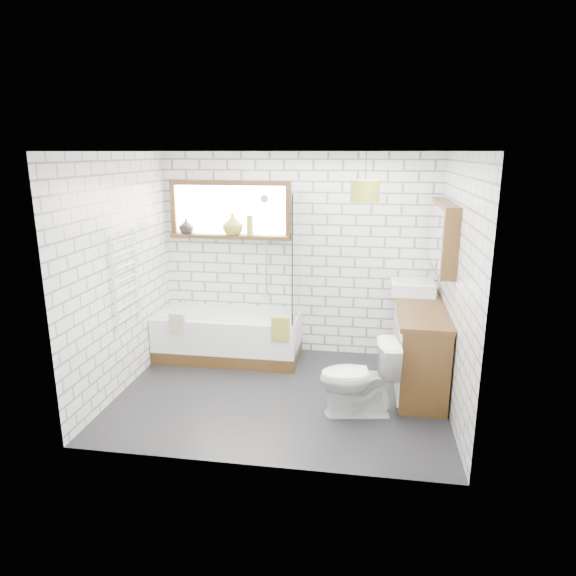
% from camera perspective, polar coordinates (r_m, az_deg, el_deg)
% --- Properties ---
extents(floor, '(3.40, 2.60, 0.01)m').
position_cam_1_polar(floor, '(5.58, -0.80, -11.75)').
color(floor, black).
rests_on(floor, ground).
extents(ceiling, '(3.40, 2.60, 0.01)m').
position_cam_1_polar(ceiling, '(4.99, -0.91, 14.99)').
color(ceiling, white).
rests_on(ceiling, ground).
extents(wall_back, '(3.40, 0.01, 2.50)m').
position_cam_1_polar(wall_back, '(6.40, 1.14, 3.66)').
color(wall_back, white).
rests_on(wall_back, ground).
extents(wall_front, '(3.40, 0.01, 2.50)m').
position_cam_1_polar(wall_front, '(3.91, -4.11, -3.73)').
color(wall_front, white).
rests_on(wall_front, ground).
extents(wall_left, '(0.01, 2.60, 2.50)m').
position_cam_1_polar(wall_left, '(5.68, -18.07, 1.47)').
color(wall_left, white).
rests_on(wall_left, ground).
extents(wall_right, '(0.01, 2.60, 2.50)m').
position_cam_1_polar(wall_right, '(5.14, 18.23, 0.10)').
color(wall_right, white).
rests_on(wall_right, ground).
extents(window, '(1.52, 0.16, 0.68)m').
position_cam_1_polar(window, '(6.44, -6.48, 8.59)').
color(window, '#39230F').
rests_on(window, wall_back).
extents(towel_radiator, '(0.06, 0.52, 1.00)m').
position_cam_1_polar(towel_radiator, '(5.67, -17.62, 0.96)').
color(towel_radiator, white).
rests_on(towel_radiator, wall_left).
extents(mirror_cabinet, '(0.16, 1.20, 0.70)m').
position_cam_1_polar(mirror_cabinet, '(5.63, 16.78, 5.61)').
color(mirror_cabinet, '#39230F').
rests_on(mirror_cabinet, wall_right).
extents(shower_riser, '(0.02, 0.02, 1.30)m').
position_cam_1_polar(shower_riser, '(6.40, -2.47, 4.56)').
color(shower_riser, silver).
rests_on(shower_riser, wall_back).
extents(bathtub, '(1.75, 0.77, 0.57)m').
position_cam_1_polar(bathtub, '(6.45, -6.61, -5.27)').
color(bathtub, white).
rests_on(bathtub, floor).
extents(shower_screen, '(0.02, 0.72, 1.50)m').
position_cam_1_polar(shower_screen, '(6.00, 0.99, 3.54)').
color(shower_screen, white).
rests_on(shower_screen, bathtub).
extents(towel_green, '(0.20, 0.06, 0.28)m').
position_cam_1_polar(towel_green, '(5.86, -0.84, -4.56)').
color(towel_green, olive).
rests_on(towel_green, bathtub).
extents(towel_beige, '(0.18, 0.05, 0.24)m').
position_cam_1_polar(towel_beige, '(6.18, -12.23, -3.87)').
color(towel_beige, tan).
rests_on(towel_beige, bathtub).
extents(vanity, '(0.51, 1.58, 0.90)m').
position_cam_1_polar(vanity, '(5.82, 14.31, -6.17)').
color(vanity, '#39230F').
rests_on(vanity, floor).
extents(basin, '(0.49, 0.43, 0.14)m').
position_cam_1_polar(basin, '(6.11, 13.68, 0.03)').
color(basin, white).
rests_on(basin, vanity).
extents(tap, '(0.04, 0.04, 0.17)m').
position_cam_1_polar(tap, '(6.11, 15.21, 0.54)').
color(tap, silver).
rests_on(tap, vanity).
extents(toilet, '(0.54, 0.80, 0.76)m').
position_cam_1_polar(toilet, '(5.08, 7.81, -9.88)').
color(toilet, white).
rests_on(toilet, floor).
extents(vase_olive, '(0.32, 0.32, 0.26)m').
position_cam_1_polar(vase_olive, '(6.43, -6.16, 6.90)').
color(vase_olive, olive).
rests_on(vase_olive, window).
extents(vase_dark, '(0.24, 0.24, 0.19)m').
position_cam_1_polar(vase_dark, '(6.61, -11.23, 6.61)').
color(vase_dark, black).
rests_on(vase_dark, window).
extents(bottle, '(0.09, 0.09, 0.24)m').
position_cam_1_polar(bottle, '(6.37, -4.25, 6.78)').
color(bottle, olive).
rests_on(bottle, window).
extents(pendant, '(0.31, 0.31, 0.22)m').
position_cam_1_polar(pendant, '(5.53, 8.54, 10.62)').
color(pendant, olive).
rests_on(pendant, ceiling).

